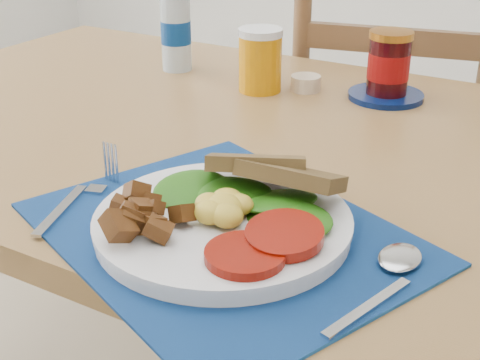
# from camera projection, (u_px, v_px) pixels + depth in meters

# --- Properties ---
(table) EXTENTS (1.40, 0.90, 0.75)m
(table) POSITION_uv_depth(u_px,v_px,m) (220.00, 171.00, 1.14)
(table) COLOR brown
(table) RESTS_ON ground
(chair_far) EXTENTS (0.55, 0.53, 1.25)m
(chair_far) POSITION_uv_depth(u_px,v_px,m) (392.00, 97.00, 1.64)
(chair_far) COLOR brown
(chair_far) RESTS_ON ground
(placemat) EXTENTS (0.54, 0.49, 0.00)m
(placemat) POSITION_uv_depth(u_px,v_px,m) (223.00, 233.00, 0.78)
(placemat) COLOR black
(placemat) RESTS_ON table
(breakfast_plate) EXTENTS (0.30, 0.30, 0.07)m
(breakfast_plate) POSITION_uv_depth(u_px,v_px,m) (217.00, 216.00, 0.77)
(breakfast_plate) COLOR silver
(breakfast_plate) RESTS_ON placemat
(fork) EXTENTS (0.05, 0.19, 0.00)m
(fork) POSITION_uv_depth(u_px,v_px,m) (84.00, 196.00, 0.86)
(fork) COLOR #B2B5BA
(fork) RESTS_ON placemat
(spoon) EXTENTS (0.05, 0.19, 0.01)m
(spoon) POSITION_uv_depth(u_px,v_px,m) (391.00, 273.00, 0.70)
(spoon) COLOR #B2B5BA
(spoon) RESTS_ON placemat
(water_bottle) EXTENTS (0.06, 0.06, 0.21)m
(water_bottle) POSITION_uv_depth(u_px,v_px,m) (176.00, 25.00, 1.36)
(water_bottle) COLOR #ADBFCC
(water_bottle) RESTS_ON table
(juice_glass) EXTENTS (0.08, 0.08, 0.11)m
(juice_glass) POSITION_uv_depth(u_px,v_px,m) (260.00, 62.00, 1.25)
(juice_glass) COLOR #C97A05
(juice_glass) RESTS_ON table
(ramekin) EXTENTS (0.06, 0.06, 0.03)m
(ramekin) POSITION_uv_depth(u_px,v_px,m) (306.00, 83.00, 1.27)
(ramekin) COLOR beige
(ramekin) RESTS_ON table
(jam_on_saucer) EXTENTS (0.14, 0.14, 0.12)m
(jam_on_saucer) POSITION_uv_depth(u_px,v_px,m) (388.00, 69.00, 1.21)
(jam_on_saucer) COLOR #041548
(jam_on_saucer) RESTS_ON table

